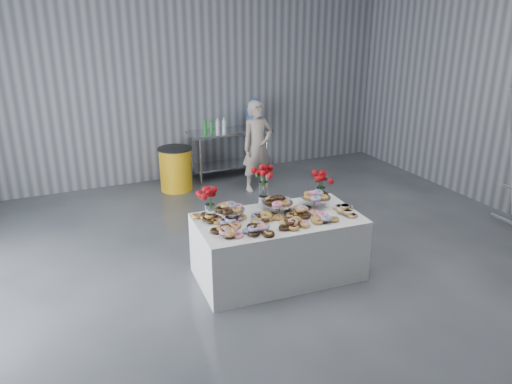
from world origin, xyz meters
TOP-DOWN VIEW (x-y plane):
  - ground at (0.00, 0.00)m, footprint 9.00×9.00m
  - room_walls at (-0.27, 0.07)m, footprint 8.04×9.04m
  - display_table at (-0.11, 0.45)m, footprint 1.96×1.11m
  - prep_table at (0.71, 4.10)m, footprint 1.50×0.60m
  - donut_mounds at (-0.11, 0.40)m, footprint 1.85×0.91m
  - cake_stand_left at (-0.65, 0.63)m, footprint 0.36×0.36m
  - cake_stand_mid at (-0.05, 0.60)m, footprint 0.36×0.36m
  - cake_stand_right at (0.45, 0.57)m, footprint 0.36×0.36m
  - danish_pile at (0.63, 0.25)m, footprint 0.48×0.48m
  - bouquet_left at (-0.84, 0.75)m, footprint 0.26×0.26m
  - bouquet_right at (0.61, 0.71)m, footprint 0.26×0.26m
  - bouquet_center at (-0.13, 0.80)m, footprint 0.26×0.26m
  - water_jug at (1.21, 4.10)m, footprint 0.28×0.28m
  - drink_bottles at (0.39, 4.00)m, footprint 0.54×0.08m
  - person at (0.90, 3.27)m, footprint 0.61×0.43m
  - trash_barrel at (-0.40, 3.84)m, footprint 0.59×0.59m

SIDE VIEW (x-z plane):
  - ground at x=0.00m, z-range 0.00..0.00m
  - display_table at x=-0.11m, z-range 0.00..0.75m
  - trash_barrel at x=-0.40m, z-range 0.00..0.76m
  - prep_table at x=0.71m, z-range 0.17..1.07m
  - person at x=0.90m, z-range 0.00..1.56m
  - donut_mounds at x=-0.11m, z-range 0.75..0.84m
  - danish_pile at x=0.63m, z-range 0.75..0.86m
  - cake_stand_left at x=-0.65m, z-range 0.80..0.98m
  - cake_stand_mid at x=-0.05m, z-range 0.80..0.98m
  - cake_stand_right at x=0.45m, z-range 0.80..0.98m
  - drink_bottles at x=0.39m, z-range 0.90..1.17m
  - bouquet_left at x=-0.84m, z-range 0.84..1.26m
  - bouquet_right at x=0.61m, z-range 0.84..1.26m
  - bouquet_center at x=-0.13m, z-range 0.84..1.41m
  - water_jug at x=1.21m, z-range 0.87..1.43m
  - room_walls at x=-0.27m, z-range 0.63..4.65m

